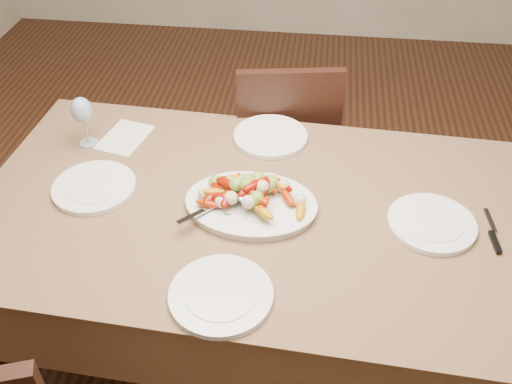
{
  "coord_description": "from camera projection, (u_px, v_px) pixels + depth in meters",
  "views": [
    {
      "loc": [
        0.05,
        -1.36,
        1.98
      ],
      "look_at": [
        -0.13,
        0.01,
        0.82
      ],
      "focal_mm": 40.0,
      "sensor_mm": 36.0,
      "label": 1
    }
  ],
  "objects": [
    {
      "name": "chair_far",
      "position": [
        283.0,
        145.0,
        2.6
      ],
      "size": [
        0.49,
        0.49,
        0.95
      ],
      "primitive_type": null,
      "rotation": [
        0.0,
        0.0,
        3.31
      ],
      "color": "black",
      "rests_on": "ground"
    },
    {
      "name": "dining_table",
      "position": [
        256.0,
        284.0,
        2.09
      ],
      "size": [
        1.89,
        1.13,
        0.76
      ],
      "primitive_type": "cube",
      "rotation": [
        0.0,
        0.0,
        -0.05
      ],
      "color": "brown",
      "rests_on": "ground"
    },
    {
      "name": "serving_spoon",
      "position": [
        229.0,
        202.0,
        1.79
      ],
      "size": [
        0.26,
        0.22,
        0.03
      ],
      "primitive_type": null,
      "rotation": [
        0.0,
        0.0,
        -0.68
      ],
      "color": "#9EA0A8",
      "rests_on": "serving_platter"
    },
    {
      "name": "wine_glass",
      "position": [
        84.0,
        120.0,
        2.05
      ],
      "size": [
        0.08,
        0.08,
        0.2
      ],
      "primitive_type": null,
      "color": "#8C99A5",
      "rests_on": "dining_table"
    },
    {
      "name": "roasted_vegetables",
      "position": [
        251.0,
        192.0,
        1.79
      ],
      "size": [
        0.35,
        0.25,
        0.09
      ],
      "primitive_type": null,
      "rotation": [
        0.0,
        0.0,
        -0.05
      ],
      "color": "#750D02",
      "rests_on": "serving_platter"
    },
    {
      "name": "floor",
      "position": [
        286.0,
        351.0,
        2.31
      ],
      "size": [
        6.0,
        6.0,
        0.0
      ],
      "primitive_type": "plane",
      "color": "#3B2012",
      "rests_on": "ground"
    },
    {
      "name": "serving_platter",
      "position": [
        251.0,
        206.0,
        1.83
      ],
      "size": [
        0.43,
        0.32,
        0.02
      ],
      "primitive_type": "ellipsoid",
      "rotation": [
        0.0,
        0.0,
        -0.05
      ],
      "color": "white",
      "rests_on": "dining_table"
    },
    {
      "name": "plate_near",
      "position": [
        221.0,
        295.0,
        1.55
      ],
      "size": [
        0.29,
        0.29,
        0.02
      ],
      "primitive_type": "cylinder",
      "color": "white",
      "rests_on": "dining_table"
    },
    {
      "name": "plate_right",
      "position": [
        432.0,
        224.0,
        1.77
      ],
      "size": [
        0.27,
        0.27,
        0.02
      ],
      "primitive_type": "cylinder",
      "color": "white",
      "rests_on": "dining_table"
    },
    {
      "name": "plate_far",
      "position": [
        270.0,
        137.0,
        2.13
      ],
      "size": [
        0.28,
        0.28,
        0.02
      ],
      "primitive_type": "cylinder",
      "color": "white",
      "rests_on": "dining_table"
    },
    {
      "name": "menu_card",
      "position": [
        125.0,
        137.0,
        2.14
      ],
      "size": [
        0.19,
        0.24,
        0.0
      ],
      "primitive_type": "cube",
      "rotation": [
        0.0,
        0.0,
        -0.22
      ],
      "color": "silver",
      "rests_on": "dining_table"
    },
    {
      "name": "plate_left",
      "position": [
        94.0,
        187.0,
        1.9
      ],
      "size": [
        0.28,
        0.28,
        0.02
      ],
      "primitive_type": "cylinder",
      "color": "white",
      "rests_on": "dining_table"
    },
    {
      "name": "table_knife",
      "position": [
        492.0,
        233.0,
        1.74
      ],
      "size": [
        0.03,
        0.2,
        0.01
      ],
      "primitive_type": null,
      "rotation": [
        0.0,
        0.0,
        0.09
      ],
      "color": "#9EA0A8",
      "rests_on": "dining_table"
    }
  ]
}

